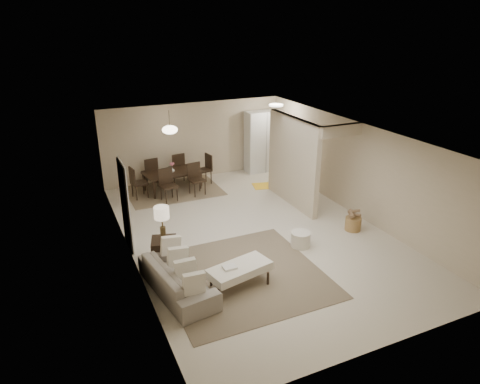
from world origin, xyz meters
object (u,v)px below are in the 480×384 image
pantry_cabinet (263,141)px  round_pouf (300,239)px  side_table (164,251)px  ottoman_bench (240,270)px  sofa (177,278)px  wicker_basket (353,224)px  dining_table (173,181)px

pantry_cabinet → round_pouf: 5.57m
pantry_cabinet → side_table: pantry_cabinet is taller
pantry_cabinet → side_table: bearing=-135.5°
ottoman_bench → side_table: size_ratio=2.36×
pantry_cabinet → sofa: 7.57m
side_table → wicker_basket: size_ratio=1.44×
side_table → pantry_cabinet: bearing=44.5°
sofa → pantry_cabinet: bearing=-48.6°
pantry_cabinet → round_pouf: (-1.67, -5.24, -0.87)m
pantry_cabinet → round_pouf: bearing=-107.7°
ottoman_bench → side_table: (-1.13, 1.44, -0.08)m
ottoman_bench → dining_table: size_ratio=0.80×
pantry_cabinet → round_pouf: size_ratio=4.54×
sofa → dining_table: bearing=-24.1°
sofa → side_table: (0.05, 1.14, -0.01)m
wicker_basket → dining_table: 5.62m
ottoman_bench → wicker_basket: (3.60, 1.05, -0.19)m
sofa → side_table: 1.14m
dining_table → ottoman_bench: bearing=-101.4°
pantry_cabinet → dining_table: (-3.38, -0.56, -0.75)m
pantry_cabinet → dining_table: bearing=-170.6°
pantry_cabinet → side_table: size_ratio=3.65×
round_pouf → dining_table: (-1.71, 4.68, 0.12)m
pantry_cabinet → wicker_basket: size_ratio=5.28×
side_table → dining_table: dining_table is taller
pantry_cabinet → sofa: (-4.80, -5.81, -0.75)m
ottoman_bench → side_table: side_table is taller
sofa → round_pouf: (3.13, 0.57, -0.12)m
side_table → round_pouf: bearing=-10.5°
ottoman_bench → pantry_cabinet: bearing=46.8°
round_pouf → pantry_cabinet: bearing=72.3°
wicker_basket → round_pouf: bearing=-173.8°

